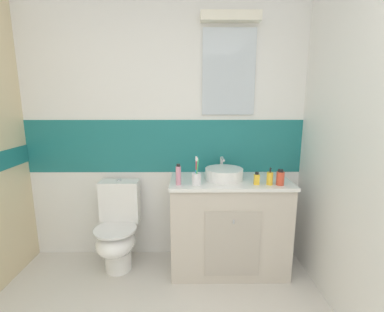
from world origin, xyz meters
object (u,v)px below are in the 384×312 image
object	(u,v)px
sink_basin	(224,173)
toothbrush_cup	(196,177)
soap_dispenser	(270,178)
perfume_flask_small	(257,179)
toilet	(118,229)
deodorant_spray_can	(178,175)
lotion_bottle_short	(280,178)

from	to	relation	value
sink_basin	toothbrush_cup	xyz separation A→B (m)	(-0.24, -0.16, 0.01)
soap_dispenser	perfume_flask_small	distance (m)	0.11
toilet	soap_dispenser	xyz separation A→B (m)	(1.31, -0.17, 0.53)
toilet	sink_basin	bearing A→B (deg)	-0.41
toilet	soap_dispenser	world-z (taller)	soap_dispenser
deodorant_spray_can	lotion_bottle_short	distance (m)	0.83
sink_basin	toilet	world-z (taller)	sink_basin
sink_basin	toothbrush_cup	size ratio (longest dim) A/B	1.59
sink_basin	lotion_bottle_short	size ratio (longest dim) A/B	2.88
toilet	perfume_flask_small	bearing A→B (deg)	-8.02
toilet	toothbrush_cup	xyz separation A→B (m)	(0.71, -0.16, 0.54)
toilet	soap_dispenser	distance (m)	1.42
soap_dispenser	lotion_bottle_short	world-z (taller)	soap_dispenser
toothbrush_cup	perfume_flask_small	bearing A→B (deg)	-0.58
deodorant_spray_can	perfume_flask_small	size ratio (longest dim) A/B	1.64
lotion_bottle_short	perfume_flask_small	world-z (taller)	lotion_bottle_short
lotion_bottle_short	toothbrush_cup	bearing A→B (deg)	178.55
toilet	lotion_bottle_short	bearing A→B (deg)	-7.44
soap_dispenser	lotion_bottle_short	distance (m)	0.08
perfume_flask_small	deodorant_spray_can	bearing A→B (deg)	179.63
lotion_bottle_short	deodorant_spray_can	bearing A→B (deg)	178.87
toilet	lotion_bottle_short	distance (m)	1.50
soap_dispenser	deodorant_spray_can	distance (m)	0.75
toilet	lotion_bottle_short	world-z (taller)	lotion_bottle_short
soap_dispenser	lotion_bottle_short	xyz separation A→B (m)	(0.08, -0.01, 0.01)
toothbrush_cup	perfume_flask_small	size ratio (longest dim) A/B	2.22
lotion_bottle_short	toilet	bearing A→B (deg)	172.56
toilet	toothbrush_cup	bearing A→B (deg)	-13.01
deodorant_spray_can	perfume_flask_small	bearing A→B (deg)	-0.37
toothbrush_cup	lotion_bottle_short	xyz separation A→B (m)	(0.68, -0.02, 0.00)
lotion_bottle_short	sink_basin	bearing A→B (deg)	158.12
toilet	lotion_bottle_short	xyz separation A→B (m)	(1.39, -0.18, 0.54)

